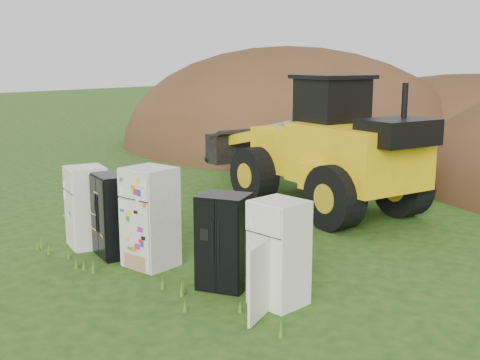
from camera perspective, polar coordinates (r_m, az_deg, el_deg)
The scene contains 8 objects.
ground at distance 11.35m, azimuth -6.64°, elevation -8.55°, with size 120.00×120.00×0.00m, color #194312.
fridge_leftmost at distance 12.88m, azimuth -14.29°, elevation -2.49°, with size 0.75×0.72×1.70m, color white, non-canonical shape.
fridge_black_side at distance 12.16m, azimuth -11.74°, elevation -3.28°, with size 0.86×0.68×1.65m, color black, non-canonical shape.
fridge_sticker at distance 11.40m, azimuth -8.49°, elevation -3.51°, with size 0.84×0.78×1.89m, color silver, non-canonical shape.
fridge_black_right at distance 10.26m, azimuth -1.52°, elevation -5.83°, with size 0.81×0.68×1.63m, color black, non-canonical shape.
fridge_open_door at distance 9.59m, azimuth 3.72°, elevation -6.89°, with size 0.77×0.71×1.69m, color white, non-canonical shape.
wheel_loader at distance 16.22m, azimuth 6.59°, elevation 3.78°, with size 7.19×2.92×3.48m, color yellow, non-canonical shape.
dirt_mound_left at distance 26.74m, azimuth 4.26°, elevation 3.00°, with size 16.29×12.22×8.90m, color #402714.
Camera 1 is at (7.55, -7.55, 3.83)m, focal length 45.00 mm.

